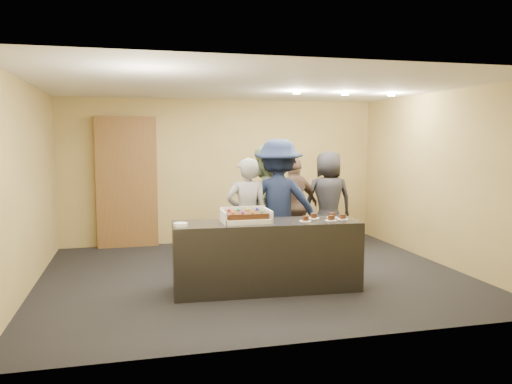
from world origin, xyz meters
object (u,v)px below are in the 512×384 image
plate_stack (181,225)px  storage_cabinet (127,182)px  person_brown_extra (294,206)px  serving_counter (267,256)px  cake_box (246,219)px  person_server_grey (247,216)px  person_navy_man (278,204)px  person_dark_suit (328,201)px  person_sage_man (264,204)px  sheet_cake (246,215)px

plate_stack → storage_cabinet: bearing=101.4°
plate_stack → person_brown_extra: (2.09, 1.93, -0.08)m
serving_counter → cake_box: (-0.27, 0.02, 0.49)m
cake_box → person_server_grey: person_server_grey is taller
plate_stack → person_brown_extra: size_ratio=0.10×
plate_stack → person_navy_man: size_ratio=0.09×
storage_cabinet → person_navy_man: 3.07m
person_server_grey → person_dark_suit: 2.09m
cake_box → person_dark_suit: person_dark_suit is taller
serving_counter → person_sage_man: (0.35, 1.47, 0.48)m
person_dark_suit → plate_stack: bearing=41.2°
plate_stack → serving_counter: bearing=4.7°
person_server_grey → person_dark_suit: bearing=-142.1°
serving_counter → cake_box: bearing=178.4°
serving_counter → cake_box: size_ratio=3.94×
plate_stack → person_sage_man: person_sage_man is taller
cake_box → person_server_grey: size_ratio=0.36×
person_navy_man → sheet_cake: bearing=70.7°
serving_counter → person_brown_extra: 2.12m
serving_counter → plate_stack: 1.21m
person_brown_extra → person_sage_man: bearing=9.0°
storage_cabinet → person_navy_man: size_ratio=1.21×
person_brown_extra → person_dark_suit: (0.69, 0.20, 0.04)m
storage_cabinet → plate_stack: bearing=-78.6°
storage_cabinet → person_server_grey: bearing=-53.4°
storage_cabinet → sheet_cake: (1.50, -3.16, -0.19)m
person_sage_man → person_dark_suit: person_sage_man is taller
person_dark_suit → storage_cabinet: bearing=-14.3°
person_server_grey → person_navy_man: person_navy_man is taller
sheet_cake → person_sage_man: (0.62, 1.47, -0.07)m
person_navy_man → serving_counter: bearing=81.7°
sheet_cake → person_navy_man: bearing=55.2°
person_server_grey → sheet_cake: bearing=80.0°
storage_cabinet → person_brown_extra: bearing=-25.8°
person_server_grey → person_sage_man: size_ratio=0.91×
serving_counter → storage_cabinet: (-1.77, 3.16, 0.73)m
storage_cabinet → cake_box: 3.49m
storage_cabinet → sheet_cake: 3.50m
serving_counter → person_dark_suit: size_ratio=1.36×
serving_counter → person_server_grey: size_ratio=1.42×
storage_cabinet → person_server_grey: (1.71, -2.30, -0.34)m
person_brown_extra → person_dark_suit: person_dark_suit is taller
cake_box → person_brown_extra: size_ratio=0.36×
serving_counter → sheet_cake: bearing=-176.9°
serving_counter → sheet_cake: sheet_cake is taller
cake_box → plate_stack: 0.85m
person_sage_man → person_brown_extra: person_sage_man is taller
cake_box → sheet_cake: (-0.00, -0.02, 0.05)m
storage_cabinet → person_brown_extra: size_ratio=1.41×
serving_counter → sheet_cake: (-0.27, 0.00, 0.55)m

